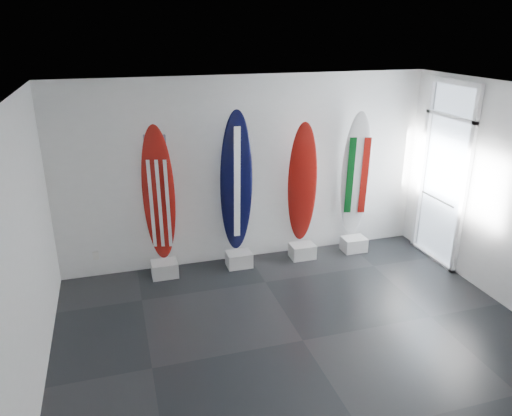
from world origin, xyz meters
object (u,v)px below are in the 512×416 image
object	(u,v)px
surfboard_usa	(159,195)
surfboard_italy	(356,176)
surfboard_navy	(236,183)
surfboard_swiss	(302,184)

from	to	relation	value
surfboard_usa	surfboard_italy	bearing A→B (deg)	15.00
surfboard_navy	surfboard_usa	bearing A→B (deg)	178.84
surfboard_usa	surfboard_navy	distance (m)	1.20
surfboard_swiss	surfboard_navy	bearing A→B (deg)	-164.39
surfboard_swiss	surfboard_italy	bearing A→B (deg)	15.61
surfboard_usa	surfboard_navy	bearing A→B (deg)	15.00
surfboard_usa	surfboard_swiss	xyz separation A→B (m)	(2.30, 0.00, -0.04)
surfboard_navy	surfboard_italy	size ratio (longest dim) A/B	1.05
surfboard_navy	surfboard_swiss	size ratio (longest dim) A/B	1.11
surfboard_usa	surfboard_swiss	size ratio (longest dim) A/B	1.03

